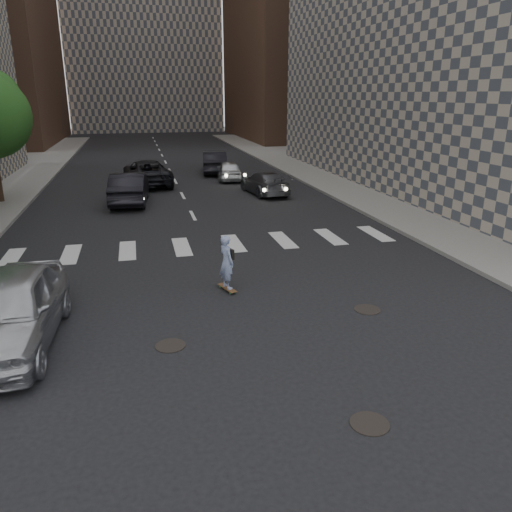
{
  "coord_description": "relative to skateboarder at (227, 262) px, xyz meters",
  "views": [
    {
      "loc": [
        -2.48,
        -9.25,
        5.54
      ],
      "look_at": [
        0.55,
        3.37,
        1.3
      ],
      "focal_mm": 35.0,
      "sensor_mm": 36.0,
      "label": 1
    }
  ],
  "objects": [
    {
      "name": "traffic_car_a",
      "position": [
        -2.77,
        13.26,
        -0.07
      ],
      "size": [
        2.13,
        5.11,
        1.64
      ],
      "primitive_type": "imported",
      "rotation": [
        0.0,
        0.0,
        3.06
      ],
      "color": "black",
      "rests_on": "ground"
    },
    {
      "name": "ground",
      "position": [
        0.11,
        -4.26,
        -0.89
      ],
      "size": [
        160.0,
        160.0,
        0.0
      ],
      "primitive_type": "plane",
      "color": "black",
      "rests_on": "ground"
    },
    {
      "name": "silver_sedan",
      "position": [
        -5.39,
        -2.11,
        -0.03
      ],
      "size": [
        2.29,
        5.14,
        1.72
      ],
      "primitive_type": "imported",
      "rotation": [
        0.0,
        0.0,
        -0.05
      ],
      "color": "silver",
      "rests_on": "ground"
    },
    {
      "name": "manhole_b",
      "position": [
        -1.89,
        -3.06,
        -0.88
      ],
      "size": [
        0.7,
        0.7,
        0.02
      ],
      "primitive_type": "cylinder",
      "color": "black",
      "rests_on": "ground"
    },
    {
      "name": "traffic_car_c",
      "position": [
        -1.71,
        18.7,
        -0.1
      ],
      "size": [
        3.07,
        5.88,
        1.58
      ],
      "primitive_type": "imported",
      "rotation": [
        0.0,
        0.0,
        3.22
      ],
      "color": "black",
      "rests_on": "ground"
    },
    {
      "name": "sidewalk_right",
      "position": [
        14.61,
        15.74,
        -0.81
      ],
      "size": [
        13.0,
        80.0,
        0.15
      ],
      "primitive_type": "cube",
      "color": "gray",
      "rests_on": "ground"
    },
    {
      "name": "manhole_a",
      "position": [
        1.31,
        -6.76,
        -0.88
      ],
      "size": [
        0.7,
        0.7,
        0.02
      ],
      "primitive_type": "cylinder",
      "color": "black",
      "rests_on": "ground"
    },
    {
      "name": "traffic_car_e",
      "position": [
        3.23,
        22.73,
        -0.1
      ],
      "size": [
        2.25,
        4.94,
        1.57
      ],
      "primitive_type": "imported",
      "rotation": [
        0.0,
        0.0,
        3.01
      ],
      "color": "black",
      "rests_on": "ground"
    },
    {
      "name": "skateboarder",
      "position": [
        0.0,
        0.0,
        0.0
      ],
      "size": [
        0.55,
        0.87,
        1.69
      ],
      "rotation": [
        0.0,
        0.0,
        0.33
      ],
      "color": "brown",
      "rests_on": "ground"
    },
    {
      "name": "manhole_c",
      "position": [
        3.41,
        -2.26,
        -0.88
      ],
      "size": [
        0.7,
        0.7,
        0.02
      ],
      "primitive_type": "cylinder",
      "color": "black",
      "rests_on": "ground"
    },
    {
      "name": "traffic_car_d",
      "position": [
        3.69,
        19.43,
        -0.24
      ],
      "size": [
        1.94,
        3.96,
        1.3
      ],
      "primitive_type": "imported",
      "rotation": [
        0.0,
        0.0,
        3.03
      ],
      "color": "silver",
      "rests_on": "ground"
    },
    {
      "name": "traffic_car_b",
      "position": [
        4.8,
        14.16,
        -0.24
      ],
      "size": [
        2.3,
        4.63,
        1.29
      ],
      "primitive_type": "imported",
      "rotation": [
        0.0,
        0.0,
        3.25
      ],
      "color": "#525359",
      "rests_on": "ground"
    }
  ]
}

